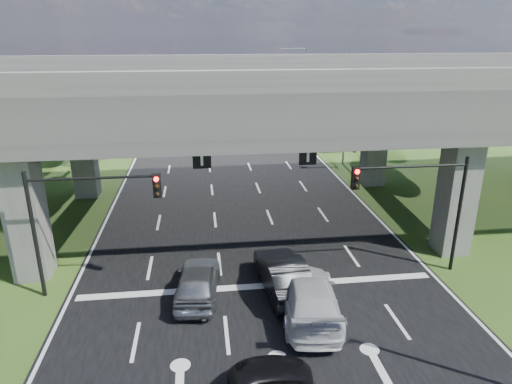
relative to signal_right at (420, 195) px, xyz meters
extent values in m
plane|color=#284616|center=(-7.82, -3.94, -4.19)|extent=(160.00, 160.00, 0.00)
cube|color=black|center=(-7.82, 6.06, -4.17)|extent=(18.00, 120.00, 0.03)
cube|color=#383533|center=(-7.82, 8.06, 3.81)|extent=(80.00, 15.00, 2.00)
cube|color=#5C5A55|center=(-7.82, 0.81, 5.31)|extent=(80.00, 0.50, 1.00)
cube|color=#5C5A55|center=(-7.82, 15.31, 5.31)|extent=(80.00, 0.50, 1.00)
cube|color=#5C5A55|center=(-18.82, 2.06, -0.69)|extent=(1.60, 1.60, 7.00)
cube|color=#5C5A55|center=(-18.82, 14.06, -0.69)|extent=(1.60, 1.60, 7.00)
cube|color=#5C5A55|center=(3.18, 2.06, -0.69)|extent=(1.60, 1.60, 7.00)
cube|color=#5C5A55|center=(3.18, 14.06, -0.69)|extent=(1.60, 1.60, 7.00)
cube|color=black|center=(-10.32, 1.06, 1.81)|extent=(0.85, 0.06, 0.85)
cube|color=black|center=(-5.32, 1.06, 1.81)|extent=(0.85, 0.06, 0.85)
cylinder|color=black|center=(2.18, 0.06, -1.19)|extent=(0.18, 0.18, 6.00)
cylinder|color=black|center=(-0.57, 0.06, 1.41)|extent=(5.50, 0.12, 0.12)
cube|color=black|center=(-3.32, -0.12, 1.01)|extent=(0.35, 0.28, 1.05)
sphere|color=#FF0C05|center=(-3.32, -0.28, 1.36)|extent=(0.22, 0.22, 0.22)
cylinder|color=black|center=(-17.82, 0.06, -1.19)|extent=(0.18, 0.18, 6.00)
cylinder|color=black|center=(-15.07, 0.06, 1.41)|extent=(5.50, 0.12, 0.12)
cube|color=black|center=(-12.32, -0.12, 1.01)|extent=(0.35, 0.28, 1.05)
sphere|color=#FF0C05|center=(-12.32, -0.28, 1.36)|extent=(0.22, 0.22, 0.22)
cylinder|color=gray|center=(2.68, 20.06, 0.81)|extent=(0.16, 0.16, 10.00)
cylinder|color=gray|center=(1.18, 20.06, 5.51)|extent=(3.00, 0.10, 0.10)
cube|color=gray|center=(-0.32, 20.06, 5.41)|extent=(0.60, 0.25, 0.18)
cylinder|color=gray|center=(2.68, 36.06, 0.81)|extent=(0.16, 0.16, 10.00)
cylinder|color=gray|center=(1.18, 36.06, 5.51)|extent=(3.00, 0.10, 0.10)
cube|color=gray|center=(-0.32, 36.06, 5.41)|extent=(0.60, 0.25, 0.18)
cylinder|color=black|center=(-21.82, 22.06, -2.54)|extent=(0.36, 0.36, 3.30)
sphere|color=#1B4913|center=(-21.82, 22.06, 0.46)|extent=(4.50, 4.50, 4.50)
sphere|color=#1B4913|center=(-21.42, 21.76, 1.81)|extent=(3.60, 3.60, 3.60)
sphere|color=#1B4913|center=(-22.12, 22.46, -0.44)|extent=(3.30, 3.30, 3.30)
cylinder|color=black|center=(-24.82, 30.06, -2.76)|extent=(0.36, 0.36, 2.86)
sphere|color=#1B4913|center=(-24.82, 30.06, -0.16)|extent=(3.90, 3.90, 3.90)
sphere|color=#1B4913|center=(-24.42, 29.76, 1.01)|extent=(3.12, 3.12, 3.12)
sphere|color=#1B4913|center=(-25.12, 30.46, -0.94)|extent=(2.86, 2.86, 2.86)
cylinder|color=black|center=(-20.82, 38.06, -2.43)|extent=(0.36, 0.36, 3.52)
sphere|color=#1B4913|center=(-20.82, 38.06, 0.77)|extent=(4.80, 4.80, 4.80)
sphere|color=#1B4913|center=(-20.42, 37.76, 2.21)|extent=(3.84, 3.84, 3.84)
sphere|color=#1B4913|center=(-21.12, 38.46, -0.19)|extent=(3.52, 3.52, 3.52)
cylinder|color=black|center=(5.18, 24.06, -2.65)|extent=(0.36, 0.36, 3.08)
sphere|color=#1B4913|center=(5.18, 24.06, 0.15)|extent=(4.20, 4.20, 4.20)
sphere|color=#1B4913|center=(5.58, 23.76, 1.41)|extent=(3.36, 3.36, 3.36)
sphere|color=#1B4913|center=(4.88, 24.46, -0.69)|extent=(3.08, 3.08, 3.08)
cylinder|color=black|center=(8.18, 32.06, -2.76)|extent=(0.36, 0.36, 2.86)
sphere|color=#1B4913|center=(8.18, 32.06, -0.16)|extent=(3.90, 3.90, 3.90)
sphere|color=#1B4913|center=(8.58, 31.76, 1.01)|extent=(3.12, 3.12, 3.12)
sphere|color=#1B4913|center=(7.88, 32.46, -0.94)|extent=(2.86, 2.86, 2.86)
cylinder|color=black|center=(4.18, 40.06, -2.54)|extent=(0.36, 0.36, 3.30)
sphere|color=#1B4913|center=(4.18, 40.06, 0.46)|extent=(4.50, 4.50, 4.50)
sphere|color=#1B4913|center=(4.58, 39.76, 1.81)|extent=(3.60, 3.60, 3.60)
sphere|color=#1B4913|center=(3.88, 40.46, -0.44)|extent=(3.30, 3.30, 3.30)
imported|color=#94979B|center=(-10.74, -0.94, -3.36)|extent=(2.37, 4.85, 1.59)
imported|color=black|center=(-6.77, -0.94, -3.30)|extent=(2.22, 5.32, 1.71)
imported|color=#BABABA|center=(-6.02, -2.99, -3.31)|extent=(3.02, 6.09, 1.70)
camera|label=1|loc=(-10.36, -19.41, 7.38)|focal=32.00mm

